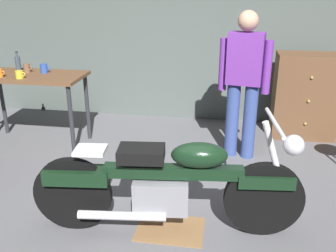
# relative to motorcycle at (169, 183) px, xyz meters

# --- Properties ---
(ground_plane) EXTENTS (12.00, 12.00, 0.00)m
(ground_plane) POSITION_rel_motorcycle_xyz_m (-0.17, 0.02, -0.45)
(ground_plane) COLOR slate
(back_wall) EXTENTS (8.00, 0.12, 3.10)m
(back_wall) POSITION_rel_motorcycle_xyz_m (-0.17, 2.82, 1.10)
(back_wall) COLOR #56605B
(back_wall) RESTS_ON ground_plane
(workbench) EXTENTS (1.30, 0.64, 0.90)m
(workbench) POSITION_rel_motorcycle_xyz_m (-1.94, 1.51, 0.34)
(workbench) COLOR brown
(workbench) RESTS_ON ground_plane
(motorcycle) EXTENTS (2.19, 0.63, 1.00)m
(motorcycle) POSITION_rel_motorcycle_xyz_m (0.00, 0.00, 0.00)
(motorcycle) COLOR black
(motorcycle) RESTS_ON ground_plane
(person_standing) EXTENTS (0.56, 0.28, 1.67)m
(person_standing) POSITION_rel_motorcycle_xyz_m (0.59, 1.56, 0.48)
(person_standing) COLOR #394D92
(person_standing) RESTS_ON ground_plane
(wooden_dresser) EXTENTS (0.80, 0.47, 1.10)m
(wooden_dresser) POSITION_rel_motorcycle_xyz_m (1.43, 2.32, 0.10)
(wooden_dresser) COLOR brown
(wooden_dresser) RESTS_ON ground_plane
(drip_tray) EXTENTS (0.56, 0.40, 0.01)m
(drip_tray) POSITION_rel_motorcycle_xyz_m (0.01, 0.00, -0.44)
(drip_tray) COLOR olive
(drip_tray) RESTS_ON ground_plane
(mug_brown_stoneware) EXTENTS (0.11, 0.08, 0.11)m
(mug_brown_stoneware) POSITION_rel_motorcycle_xyz_m (-2.01, 1.61, 0.50)
(mug_brown_stoneware) COLOR brown
(mug_brown_stoneware) RESTS_ON workbench
(mug_blue_enamel) EXTENTS (0.12, 0.09, 0.11)m
(mug_blue_enamel) POSITION_rel_motorcycle_xyz_m (-1.80, 1.62, 0.51)
(mug_blue_enamel) COLOR #2D51AD
(mug_blue_enamel) RESTS_ON workbench
(mug_yellow_tall) EXTENTS (0.12, 0.09, 0.09)m
(mug_yellow_tall) POSITION_rel_motorcycle_xyz_m (-1.95, 1.32, 0.50)
(mug_yellow_tall) COLOR yellow
(mug_yellow_tall) RESTS_ON workbench
(mug_orange_travel) EXTENTS (0.10, 0.07, 0.10)m
(mug_orange_travel) POSITION_rel_motorcycle_xyz_m (-2.21, 1.33, 0.50)
(mug_orange_travel) COLOR orange
(mug_orange_travel) RESTS_ON workbench
(bottle) EXTENTS (0.06, 0.06, 0.24)m
(bottle) POSITION_rel_motorcycle_xyz_m (-2.16, 1.67, 0.55)
(bottle) COLOR #3F4C59
(bottle) RESTS_ON workbench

